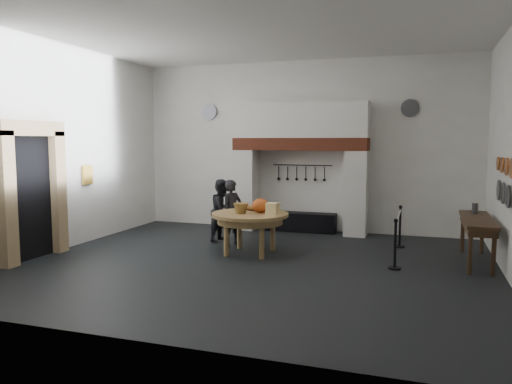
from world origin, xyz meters
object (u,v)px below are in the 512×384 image
(work_table, at_px, (250,215))
(side_table, at_px, (478,220))
(barrier_post_far, at_px, (400,228))
(iron_range, at_px, (300,222))
(barrier_post_near, at_px, (395,245))
(visitor_near, at_px, (232,213))
(visitor_far, at_px, (223,210))

(work_table, bearing_deg, side_table, 7.86)
(side_table, height_order, barrier_post_far, same)
(work_table, xyz_separation_m, side_table, (4.50, 0.62, 0.03))
(barrier_post_far, bearing_deg, work_table, -151.17)
(work_table, bearing_deg, barrier_post_far, 28.83)
(iron_range, distance_m, barrier_post_far, 2.88)
(side_table, bearing_deg, barrier_post_near, -147.14)
(work_table, xyz_separation_m, visitor_near, (-0.67, 0.67, -0.08))
(work_table, height_order, visitor_near, visitor_near)
(visitor_near, bearing_deg, barrier_post_near, -77.90)
(visitor_far, distance_m, barrier_post_far, 4.13)
(iron_range, height_order, visitor_far, visitor_far)
(barrier_post_near, xyz_separation_m, barrier_post_far, (0.00, 2.00, 0.00))
(visitor_near, distance_m, barrier_post_far, 3.82)
(work_table, xyz_separation_m, barrier_post_far, (3.01, 1.65, -0.39))
(iron_range, xyz_separation_m, barrier_post_near, (2.60, -3.22, 0.20))
(work_table, height_order, barrier_post_near, barrier_post_near)
(visitor_far, bearing_deg, barrier_post_far, -70.81)
(work_table, bearing_deg, visitor_far, 135.04)
(iron_range, xyz_separation_m, visitor_far, (-1.47, -1.81, 0.49))
(work_table, relative_size, side_table, 0.74)
(iron_range, relative_size, barrier_post_far, 2.11)
(visitor_near, xyz_separation_m, barrier_post_near, (3.68, -1.01, -0.31))
(barrier_post_near, bearing_deg, barrier_post_far, 90.00)
(visitor_far, relative_size, side_table, 0.68)
(side_table, distance_m, barrier_post_far, 1.87)
(work_table, relative_size, visitor_far, 1.10)
(iron_range, xyz_separation_m, work_table, (-0.40, -2.88, 0.59))
(visitor_near, xyz_separation_m, visitor_far, (-0.40, 0.40, -0.01))
(visitor_near, distance_m, visitor_far, 0.57)
(barrier_post_near, height_order, barrier_post_far, same)
(barrier_post_far, bearing_deg, visitor_far, -171.83)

